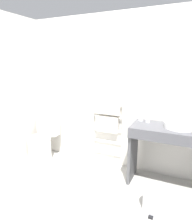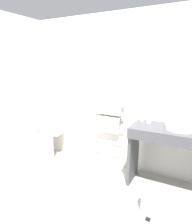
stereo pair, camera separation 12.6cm
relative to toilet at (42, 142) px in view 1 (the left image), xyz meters
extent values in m
plane|color=#B2AFA8|center=(1.19, -1.01, -0.31)|extent=(12.00, 12.00, 0.00)
cube|color=silver|center=(1.19, 0.43, 0.86)|extent=(3.17, 0.12, 2.35)
cube|color=silver|center=(-0.33, -0.32, 0.86)|extent=(0.12, 2.04, 2.35)
cylinder|color=white|center=(0.00, -0.07, -0.11)|extent=(0.38, 0.38, 0.40)
cylinder|color=white|center=(0.00, -0.07, 0.10)|extent=(0.39, 0.39, 0.02)
cube|color=white|center=(0.00, 0.18, 0.27)|extent=(0.38, 0.17, 0.36)
cylinder|color=silver|center=(0.00, 0.18, 0.46)|extent=(0.05, 0.05, 0.01)
cylinder|color=white|center=(0.82, 0.33, 0.21)|extent=(0.02, 0.02, 1.05)
cylinder|color=white|center=(1.32, 0.33, 0.21)|extent=(0.02, 0.02, 1.05)
cylinder|color=white|center=(1.07, 0.33, -0.12)|extent=(0.51, 0.02, 0.02)
cylinder|color=white|center=(1.07, 0.33, 0.08)|extent=(0.51, 0.02, 0.02)
cylinder|color=white|center=(1.07, 0.33, 0.29)|extent=(0.51, 0.02, 0.02)
cylinder|color=white|center=(1.07, 0.33, 0.49)|extent=(0.51, 0.02, 0.02)
cylinder|color=white|center=(1.07, 0.33, 0.70)|extent=(0.51, 0.02, 0.02)
cube|color=silver|center=(1.07, 0.31, 0.62)|extent=(0.42, 0.04, 0.17)
cube|color=silver|center=(1.07, 0.31, 0.37)|extent=(0.38, 0.04, 0.26)
cube|color=#4C4C51|center=(2.09, 0.09, 0.51)|extent=(1.09, 0.49, 0.03)
cube|color=#4C4C51|center=(2.09, -0.15, 0.44)|extent=(1.09, 0.02, 0.10)
cube|color=#4C4C4F|center=(1.57, 0.09, 0.09)|extent=(0.04, 0.42, 0.80)
cylinder|color=white|center=(2.14, 0.11, 0.56)|extent=(0.37, 0.37, 0.07)
cylinder|color=silver|center=(2.14, 0.11, 0.59)|extent=(0.30, 0.30, 0.01)
cylinder|color=silver|center=(2.14, 0.30, 0.59)|extent=(0.02, 0.02, 0.13)
cylinder|color=silver|center=(2.14, 0.26, 0.64)|extent=(0.02, 0.09, 0.02)
cylinder|color=white|center=(1.62, 0.23, 0.57)|extent=(0.07, 0.07, 0.09)
cylinder|color=white|center=(1.73, 0.19, 0.57)|extent=(0.06, 0.06, 0.10)
cylinder|color=silver|center=(1.97, -0.47, -0.17)|extent=(0.24, 0.24, 0.28)
sphere|color=silver|center=(1.97, -0.47, -0.01)|extent=(0.11, 0.11, 0.11)
cube|color=black|center=(1.97, -0.61, -0.30)|extent=(0.05, 0.04, 0.02)
cube|color=silver|center=(0.04, -0.59, -0.31)|extent=(0.56, 0.36, 0.01)
camera|label=1|loc=(2.21, -2.51, 1.31)|focal=32.00mm
camera|label=2|loc=(2.32, -2.46, 1.31)|focal=32.00mm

